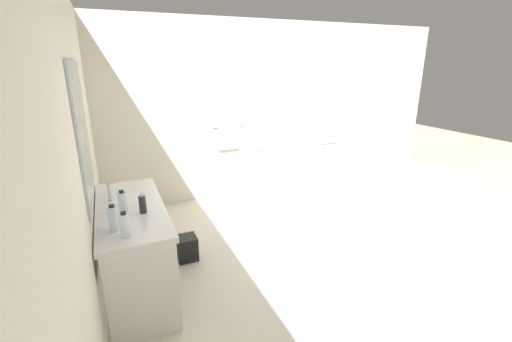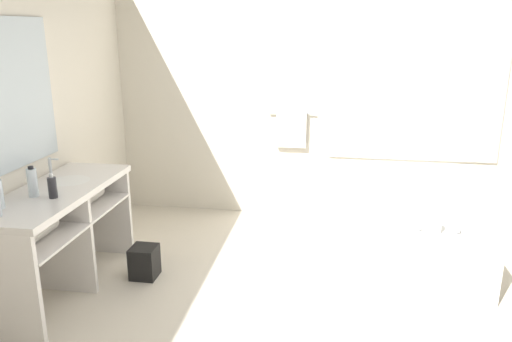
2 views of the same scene
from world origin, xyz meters
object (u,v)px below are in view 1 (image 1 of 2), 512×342
Objects in this scene: water_bottle_1 at (113,219)px; soap_dispenser at (143,204)px; bathtub at (323,183)px; water_bottle_2 at (125,225)px; water_bottle_3 at (123,204)px; waste_bin at (187,248)px.

soap_dispenser is (0.24, 0.26, -0.02)m from water_bottle_1.
water_bottle_2 is (-2.92, -1.69, 0.65)m from bathtub.
water_bottle_3 is at bearing 177.71° from soap_dispenser.
water_bottle_1 is at bearing -132.27° from waste_bin.
waste_bin is (0.44, 0.49, -0.79)m from soap_dispenser.
water_bottle_1 is at bearing -107.64° from water_bottle_3.
water_bottle_2 is at bearing -91.41° from water_bottle_3.
soap_dispenser is (-2.76, -1.29, 0.63)m from bathtub.
water_bottle_3 is at bearing 88.59° from water_bottle_2.
water_bottle_2 reaches higher than bathtub.
water_bottle_2 is 0.40m from water_bottle_3.
waste_bin is at bearing 39.10° from water_bottle_3.
soap_dispenser is at bearing -154.85° from bathtub.
water_bottle_1 is 1.20× the size of soap_dispenser.
soap_dispenser reaches higher than bathtub.
waste_bin is at bearing -160.88° from bathtub.
water_bottle_2 is at bearing -61.29° from water_bottle_1.
waste_bin is at bearing 47.97° from soap_dispenser.
water_bottle_2 is 0.75× the size of waste_bin.
bathtub is 3.11m from soap_dispenser.
soap_dispenser reaches higher than waste_bin.
water_bottle_1 is 1.07× the size of water_bottle_2.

